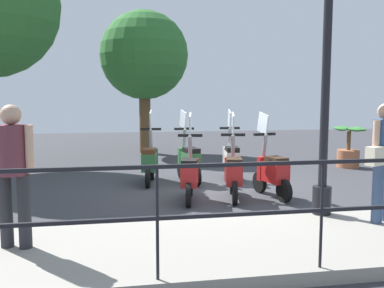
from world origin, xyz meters
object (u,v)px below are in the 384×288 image
(pedestrian_with_bag, at_px, (384,153))
(scooter_near_0, at_px, (272,171))
(pedestrian_distant, at_px, (13,165))
(potted_palm, at_px, (348,150))
(scooter_near_2, at_px, (190,174))
(tree_distant, at_px, (144,56))
(scooter_far_0, at_px, (231,159))
(scooter_far_1, at_px, (189,160))
(scooter_far_2, at_px, (150,161))
(lamp_post_near, at_px, (326,76))
(scooter_near_1, at_px, (233,172))

(pedestrian_with_bag, xyz_separation_m, scooter_near_0, (2.19, 0.71, -0.60))
(pedestrian_distant, bearing_deg, scooter_near_0, 139.47)
(potted_palm, bearing_deg, scooter_near_2, 121.26)
(tree_distant, xyz_separation_m, potted_palm, (-3.75, -4.98, -2.65))
(scooter_far_0, xyz_separation_m, scooter_far_1, (-0.01, 0.93, 0.00))
(scooter_far_0, xyz_separation_m, scooter_far_2, (0.01, 1.75, 0.00))
(lamp_post_near, bearing_deg, potted_palm, -33.83)
(scooter_near_1, distance_m, scooter_far_1, 1.67)
(scooter_near_2, bearing_deg, scooter_far_0, -24.43)
(pedestrian_distant, relative_size, scooter_far_2, 1.03)
(scooter_far_1, bearing_deg, tree_distant, -5.07)
(lamp_post_near, bearing_deg, scooter_far_1, 22.94)
(lamp_post_near, distance_m, scooter_far_2, 4.27)
(scooter_far_1, bearing_deg, scooter_far_2, 76.33)
(lamp_post_near, relative_size, tree_distant, 0.98)
(scooter_far_0, distance_m, scooter_far_1, 0.93)
(pedestrian_distant, xyz_separation_m, scooter_near_0, (2.36, -3.87, -0.60))
(scooter_near_0, distance_m, scooter_far_2, 2.63)
(scooter_far_2, bearing_deg, pedestrian_with_bag, -133.58)
(scooter_near_1, height_order, scooter_far_1, same)
(potted_palm, height_order, scooter_near_2, scooter_near_2)
(scooter_near_2, xyz_separation_m, scooter_far_2, (1.61, 0.57, 0.00))
(pedestrian_with_bag, height_order, scooter_far_0, pedestrian_with_bag)
(scooter_near_1, bearing_deg, tree_distant, 22.09)
(pedestrian_distant, distance_m, scooter_near_1, 3.98)
(scooter_near_1, height_order, scooter_near_2, same)
(tree_distant, height_order, potted_palm, tree_distant)
(pedestrian_with_bag, relative_size, scooter_far_2, 1.03)
(lamp_post_near, bearing_deg, scooter_near_2, 44.30)
(scooter_near_1, xyz_separation_m, scooter_far_0, (1.60, -0.40, 0.00))
(pedestrian_with_bag, bearing_deg, scooter_near_1, 8.91)
(lamp_post_near, xyz_separation_m, scooter_far_0, (3.27, 0.45, -1.63))
(potted_palm, bearing_deg, pedestrian_distant, 126.45)
(lamp_post_near, bearing_deg, scooter_near_0, 4.28)
(scooter_far_1, bearing_deg, scooter_near_0, -153.41)
(tree_distant, bearing_deg, scooter_far_2, 177.27)
(potted_palm, relative_size, scooter_far_1, 0.69)
(tree_distant, relative_size, scooter_near_0, 2.94)
(tree_distant, xyz_separation_m, scooter_near_1, (-6.57, -1.12, -2.62))
(lamp_post_near, xyz_separation_m, pedestrian_with_bag, (-0.51, -0.59, -1.03))
(tree_distant, height_order, scooter_far_2, tree_distant)
(tree_distant, bearing_deg, scooter_far_1, -173.29)
(pedestrian_with_bag, xyz_separation_m, scooter_near_1, (2.18, 1.43, -0.60))
(pedestrian_with_bag, distance_m, scooter_near_2, 3.18)
(tree_distant, height_order, scooter_near_2, tree_distant)
(pedestrian_with_bag, distance_m, pedestrian_distant, 4.59)
(potted_palm, distance_m, scooter_near_2, 5.43)
(tree_distant, bearing_deg, potted_palm, -126.99)
(potted_palm, distance_m, scooter_near_1, 4.78)
(scooter_near_1, distance_m, scooter_near_2, 0.79)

